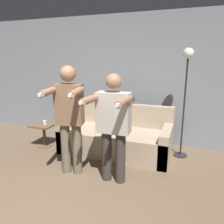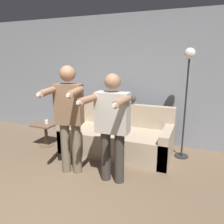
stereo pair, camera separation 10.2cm
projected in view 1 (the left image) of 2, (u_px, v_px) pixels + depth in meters
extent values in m
cube|color=gray|center=(117.00, 79.00, 4.62)|extent=(10.00, 0.05, 2.60)
cube|color=tan|center=(116.00, 141.00, 4.11)|extent=(2.02, 0.91, 0.44)
cube|color=tan|center=(122.00, 114.00, 4.35)|extent=(2.02, 0.14, 0.43)
cube|color=tan|center=(72.00, 132.00, 4.40)|extent=(0.16, 0.91, 0.58)
cube|color=tan|center=(166.00, 144.00, 3.78)|extent=(0.16, 0.91, 0.58)
cylinder|color=#6B604C|center=(66.00, 148.00, 3.35)|extent=(0.14, 0.14, 0.79)
cylinder|color=#6B604C|center=(77.00, 149.00, 3.33)|extent=(0.14, 0.14, 0.79)
cube|color=brown|center=(69.00, 104.00, 3.17)|extent=(0.44, 0.31, 0.59)
sphere|color=#9E7051|center=(68.00, 74.00, 3.07)|extent=(0.23, 0.23, 0.23)
cylinder|color=#9E7051|center=(49.00, 91.00, 2.90)|extent=(0.21, 0.51, 0.09)
cube|color=white|center=(41.00, 95.00, 2.66)|extent=(0.06, 0.13, 0.04)
cylinder|color=#9E7051|center=(77.00, 92.00, 2.86)|extent=(0.21, 0.51, 0.09)
cube|color=white|center=(71.00, 95.00, 2.62)|extent=(0.06, 0.13, 0.04)
cylinder|color=#38332D|center=(107.00, 156.00, 3.15)|extent=(0.14, 0.14, 0.74)
cylinder|color=#38332D|center=(120.00, 158.00, 3.08)|extent=(0.14, 0.14, 0.74)
cube|color=#B7B2A8|center=(114.00, 113.00, 2.96)|extent=(0.46, 0.23, 0.56)
sphere|color=#9E7051|center=(114.00, 82.00, 2.86)|extent=(0.22, 0.22, 0.22)
cylinder|color=#9E7051|center=(91.00, 99.00, 2.74)|extent=(0.10, 0.50, 0.10)
cube|color=white|center=(82.00, 102.00, 2.51)|extent=(0.04, 0.12, 0.04)
cylinder|color=#9E7051|center=(124.00, 101.00, 2.61)|extent=(0.10, 0.50, 0.10)
cube|color=white|center=(118.00, 105.00, 2.38)|extent=(0.04, 0.12, 0.04)
ellipsoid|color=#3D3833|center=(124.00, 101.00, 4.28)|extent=(0.39, 0.14, 0.12)
sphere|color=#3D3833|center=(132.00, 99.00, 4.21)|extent=(0.11, 0.11, 0.11)
ellipsoid|color=#3D3833|center=(114.00, 102.00, 4.37)|extent=(0.22, 0.04, 0.04)
cone|color=#3D3833|center=(131.00, 97.00, 4.19)|extent=(0.03, 0.03, 0.03)
cone|color=#3D3833|center=(131.00, 96.00, 4.22)|extent=(0.03, 0.03, 0.03)
cylinder|color=black|center=(180.00, 155.00, 4.01)|extent=(0.25, 0.25, 0.02)
cylinder|color=black|center=(184.00, 109.00, 3.80)|extent=(0.03, 0.03, 1.76)
sphere|color=white|center=(188.00, 53.00, 3.57)|extent=(0.18, 0.18, 0.18)
cylinder|color=brown|center=(45.00, 145.00, 4.46)|extent=(0.30, 0.30, 0.02)
cylinder|color=brown|center=(44.00, 136.00, 4.41)|extent=(0.06, 0.06, 0.43)
cube|color=brown|center=(43.00, 125.00, 4.36)|extent=(0.44, 0.44, 0.03)
cylinder|color=silver|center=(45.00, 122.00, 4.34)|extent=(0.07, 0.07, 0.08)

